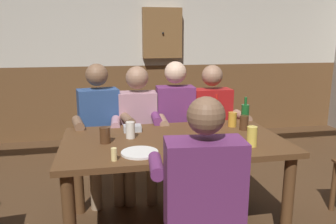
{
  "coord_description": "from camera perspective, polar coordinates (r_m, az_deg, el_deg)",
  "views": [
    {
      "loc": [
        -0.49,
        -2.22,
        1.47
      ],
      "look_at": [
        0.0,
        0.3,
        0.89
      ],
      "focal_mm": 35.65,
      "sensor_mm": 36.0,
      "label": 1
    }
  ],
  "objects": [
    {
      "name": "pint_glass_5",
      "position": [
        2.36,
        14.16,
        -4.07
      ],
      "size": [
        0.07,
        0.07,
        0.14
      ],
      "primitive_type": "cylinder",
      "color": "#E5C64C",
      "rests_on": "dining_table"
    },
    {
      "name": "pint_glass_1",
      "position": [
        2.49,
        -6.45,
        -3.09
      ],
      "size": [
        0.07,
        0.07,
        0.12
      ],
      "primitive_type": "cylinder",
      "color": "white",
      "rests_on": "dining_table"
    },
    {
      "name": "pint_glass_2",
      "position": [
        2.4,
        -10.71,
        -3.92
      ],
      "size": [
        0.08,
        0.08,
        0.12
      ],
      "primitive_type": "cylinder",
      "color": "#4C2D19",
      "rests_on": "dining_table"
    },
    {
      "name": "person_2",
      "position": [
        3.17,
        1.47,
        -1.69
      ],
      "size": [
        0.51,
        0.55,
        1.25
      ],
      "rotation": [
        0.0,
        0.0,
        3.08
      ],
      "color": "#6B2D66",
      "rests_on": "ground_plane"
    },
    {
      "name": "pint_glass_4",
      "position": [
        2.61,
        6.4,
        -2.43
      ],
      "size": [
        0.08,
        0.08,
        0.12
      ],
      "primitive_type": "cylinder",
      "color": "#E5C64C",
      "rests_on": "dining_table"
    },
    {
      "name": "bottle_0",
      "position": [
        2.92,
        8.24,
        0.02
      ],
      "size": [
        0.06,
        0.06,
        0.26
      ],
      "color": "red",
      "rests_on": "dining_table"
    },
    {
      "name": "back_wall_wainscot",
      "position": [
        5.05,
        -5.3,
        1.93
      ],
      "size": [
        6.48,
        0.12,
        1.06
      ],
      "primitive_type": "cube",
      "color": "brown",
      "rests_on": "ground_plane"
    },
    {
      "name": "table_candle",
      "position": [
        2.07,
        -9.22,
        -7.16
      ],
      "size": [
        0.04,
        0.04,
        0.08
      ],
      "primitive_type": "cylinder",
      "color": "#F9E08C",
      "rests_on": "dining_table"
    },
    {
      "name": "person_3",
      "position": [
        3.27,
        7.8,
        -1.7
      ],
      "size": [
        0.52,
        0.5,
        1.21
      ],
      "rotation": [
        0.0,
        0.0,
        3.15
      ],
      "color": "#AD1919",
      "rests_on": "ground_plane"
    },
    {
      "name": "person_1",
      "position": [
        3.12,
        -5.08,
        -2.23
      ],
      "size": [
        0.51,
        0.53,
        1.21
      ],
      "rotation": [
        0.0,
        0.0,
        3.09
      ],
      "color": "#B78493",
      "rests_on": "ground_plane"
    },
    {
      "name": "pint_glass_0",
      "position": [
        2.76,
        12.86,
        -1.81
      ],
      "size": [
        0.07,
        0.07,
        0.12
      ],
      "primitive_type": "cylinder",
      "color": "#4C2D19",
      "rests_on": "dining_table"
    },
    {
      "name": "dining_table",
      "position": [
        2.5,
        0.92,
        -6.87
      ],
      "size": [
        1.62,
        0.94,
        0.73
      ],
      "color": "brown",
      "rests_on": "ground_plane"
    },
    {
      "name": "plate_0",
      "position": [
        2.17,
        -4.86,
        -6.94
      ],
      "size": [
        0.24,
        0.24,
        0.01
      ],
      "primitive_type": "cylinder",
      "color": "white",
      "rests_on": "dining_table"
    },
    {
      "name": "condiment_caddy",
      "position": [
        2.68,
        -6.12,
        -2.77
      ],
      "size": [
        0.14,
        0.1,
        0.05
      ],
      "primitive_type": "cube",
      "color": "#B2B7BC",
      "rests_on": "dining_table"
    },
    {
      "name": "pint_glass_3",
      "position": [
        2.85,
        10.95,
        -1.25
      ],
      "size": [
        0.07,
        0.07,
        0.12
      ],
      "primitive_type": "cylinder",
      "color": "gold",
      "rests_on": "dining_table"
    },
    {
      "name": "back_wall_upper",
      "position": [
        4.97,
        -5.61,
        16.34
      ],
      "size": [
        6.48,
        0.12,
        1.46
      ],
      "primitive_type": "cube",
      "color": "beige"
    },
    {
      "name": "wall_dart_cabinet",
      "position": [
        4.88,
        -1.01,
        13.33
      ],
      "size": [
        0.56,
        0.15,
        0.7
      ],
      "color": "brown"
    },
    {
      "name": "person_0",
      "position": [
        3.11,
        -11.5,
        -2.3
      ],
      "size": [
        0.54,
        0.56,
        1.24
      ],
      "rotation": [
        0.0,
        0.0,
        3.31
      ],
      "color": "#2D4C84",
      "rests_on": "ground_plane"
    },
    {
      "name": "bottle_1",
      "position": [
        2.84,
        13.01,
        -0.55
      ],
      "size": [
        0.06,
        0.06,
        0.25
      ],
      "color": "#195923",
      "rests_on": "dining_table"
    },
    {
      "name": "person_4",
      "position": [
        1.87,
        5.68,
        -13.17
      ],
      "size": [
        0.57,
        0.53,
        1.18
      ],
      "rotation": [
        0.0,
        0.0,
        -0.09
      ],
      "color": "#6B2D66",
      "rests_on": "ground_plane"
    }
  ]
}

